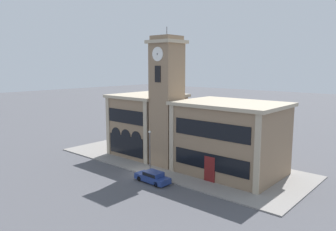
% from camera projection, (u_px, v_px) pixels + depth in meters
% --- Properties ---
extents(ground_plane, '(300.00, 300.00, 0.00)m').
position_uv_depth(ground_plane, '(141.00, 174.00, 43.43)').
color(ground_plane, '#4C4C51').
extents(sidewalk_kerb, '(38.19, 14.81, 0.15)m').
position_uv_depth(sidewalk_kerb, '(177.00, 161.00, 48.94)').
color(sidewalk_kerb, gray).
rests_on(sidewalk_kerb, ground_plane).
extents(clock_tower, '(4.33, 4.33, 19.50)m').
position_uv_depth(clock_tower, '(167.00, 102.00, 45.92)').
color(clock_tower, '#897056').
rests_on(clock_tower, ground_plane).
extents(town_hall_left_wing, '(9.84, 10.11, 9.72)m').
position_uv_depth(town_hall_left_wing, '(148.00, 124.00, 53.05)').
color(town_hall_left_wing, '#897056').
rests_on(town_hall_left_wing, ground_plane).
extents(town_hall_right_wing, '(13.68, 10.11, 9.59)m').
position_uv_depth(town_hall_right_wing, '(230.00, 138.00, 43.13)').
color(town_hall_right_wing, '#897056').
rests_on(town_hall_right_wing, ground_plane).
extents(parked_car_near, '(4.83, 1.97, 1.43)m').
position_uv_depth(parked_car_near, '(153.00, 177.00, 40.24)').
color(parked_car_near, navy).
rests_on(parked_car_near, ground_plane).
extents(street_lamp, '(0.36, 0.36, 5.83)m').
position_uv_depth(street_lamp, '(150.00, 146.00, 42.50)').
color(street_lamp, '#4C4C51').
rests_on(street_lamp, sidewalk_kerb).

